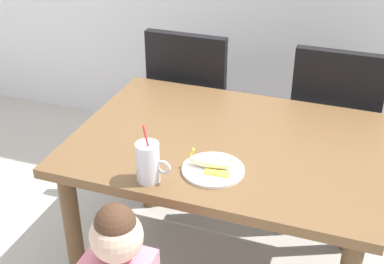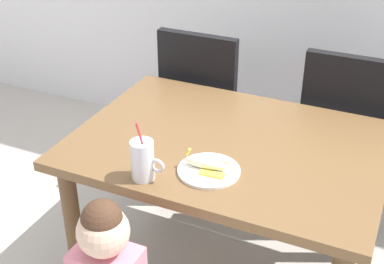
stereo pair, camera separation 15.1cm
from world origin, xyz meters
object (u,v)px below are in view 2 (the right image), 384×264
object	(u,v)px
dining_chair_left	(205,102)
dining_table	(228,163)
snack_plate	(209,171)
peeled_banana	(208,164)
milk_cup	(143,162)
dining_chair_right	(346,128)

from	to	relation	value
dining_chair_left	dining_table	bearing A→B (deg)	120.18
dining_chair_left	snack_plate	xyz separation A→B (m)	(0.39, -0.88, 0.20)
dining_chair_left	peeled_banana	distance (m)	0.98
dining_table	dining_chair_left	size ratio (longest dim) A/B	1.29
milk_cup	snack_plate	size ratio (longest dim) A/B	1.08
peeled_banana	dining_table	bearing A→B (deg)	91.69
dining_chair_right	milk_cup	world-z (taller)	milk_cup
dining_chair_left	milk_cup	xyz separation A→B (m)	(0.19, -1.01, 0.26)
dining_chair_left	peeled_banana	world-z (taller)	dining_chair_left
snack_plate	peeled_banana	world-z (taller)	peeled_banana
dining_table	snack_plate	world-z (taller)	snack_plate
dining_table	snack_plate	distance (m)	0.26
snack_plate	dining_chair_right	bearing A→B (deg)	68.19
milk_cup	peeled_banana	distance (m)	0.24
milk_cup	snack_plate	bearing A→B (deg)	33.59
dining_chair_right	peeled_banana	size ratio (longest dim) A/B	5.55
dining_table	peeled_banana	bearing A→B (deg)	-88.31
dining_chair_right	milk_cup	bearing A→B (deg)	61.58
snack_plate	peeled_banana	distance (m)	0.03
snack_plate	milk_cup	bearing A→B (deg)	-146.41
dining_chair_left	milk_cup	world-z (taller)	milk_cup
dining_table	milk_cup	xyz separation A→B (m)	(-0.19, -0.37, 0.17)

